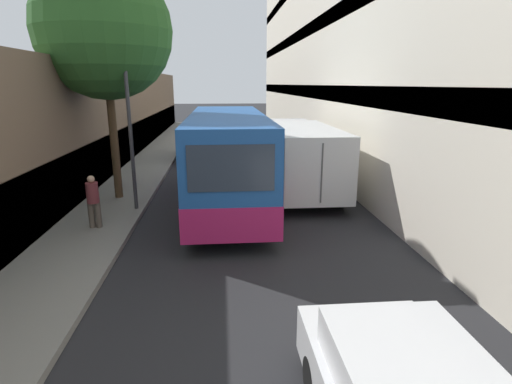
{
  "coord_description": "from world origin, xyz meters",
  "views": [
    {
      "loc": [
        -0.85,
        0.66,
        4.19
      ],
      "look_at": [
        -0.03,
        10.15,
        1.6
      ],
      "focal_mm": 28.0,
      "sensor_mm": 36.0,
      "label": 1
    }
  ],
  "objects_px": {
    "bus": "(228,158)",
    "panel_van": "(200,139)",
    "street_lamp": "(123,43)",
    "street_tree_left": "(104,31)",
    "pedestrian": "(93,200)",
    "box_truck": "(297,153)"
  },
  "relations": [
    {
      "from": "pedestrian",
      "to": "street_lamp",
      "type": "xyz_separation_m",
      "value": [
        0.81,
        1.77,
        4.39
      ]
    },
    {
      "from": "box_truck",
      "to": "street_tree_left",
      "type": "height_order",
      "value": "street_tree_left"
    },
    {
      "from": "pedestrian",
      "to": "box_truck",
      "type": "bearing_deg",
      "value": 33.94
    },
    {
      "from": "bus",
      "to": "street_tree_left",
      "type": "distance_m",
      "value": 5.86
    },
    {
      "from": "bus",
      "to": "box_truck",
      "type": "relative_size",
      "value": 1.16
    },
    {
      "from": "bus",
      "to": "box_truck",
      "type": "xyz_separation_m",
      "value": [
        2.85,
        2.02,
        -0.21
      ]
    },
    {
      "from": "bus",
      "to": "street_lamp",
      "type": "relative_size",
      "value": 1.25
    },
    {
      "from": "bus",
      "to": "street_lamp",
      "type": "xyz_separation_m",
      "value": [
        -3.1,
        -0.76,
        3.68
      ]
    },
    {
      "from": "bus",
      "to": "panel_van",
      "type": "relative_size",
      "value": 2.14
    },
    {
      "from": "bus",
      "to": "street_tree_left",
      "type": "height_order",
      "value": "street_tree_left"
    },
    {
      "from": "pedestrian",
      "to": "street_tree_left",
      "type": "relative_size",
      "value": 0.19
    },
    {
      "from": "box_truck",
      "to": "panel_van",
      "type": "height_order",
      "value": "box_truck"
    },
    {
      "from": "bus",
      "to": "pedestrian",
      "type": "bearing_deg",
      "value": -147.05
    },
    {
      "from": "pedestrian",
      "to": "street_tree_left",
      "type": "distance_m",
      "value": 5.88
    },
    {
      "from": "street_tree_left",
      "to": "pedestrian",
      "type": "bearing_deg",
      "value": -87.96
    },
    {
      "from": "street_tree_left",
      "to": "panel_van",
      "type": "bearing_deg",
      "value": 72.89
    },
    {
      "from": "bus",
      "to": "panel_van",
      "type": "bearing_deg",
      "value": 98.77
    },
    {
      "from": "bus",
      "to": "street_tree_left",
      "type": "relative_size",
      "value": 1.19
    },
    {
      "from": "box_truck",
      "to": "street_lamp",
      "type": "relative_size",
      "value": 1.08
    },
    {
      "from": "box_truck",
      "to": "street_lamp",
      "type": "distance_m",
      "value": 7.64
    },
    {
      "from": "bus",
      "to": "panel_van",
      "type": "height_order",
      "value": "bus"
    },
    {
      "from": "panel_van",
      "to": "street_tree_left",
      "type": "relative_size",
      "value": 0.56
    }
  ]
}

